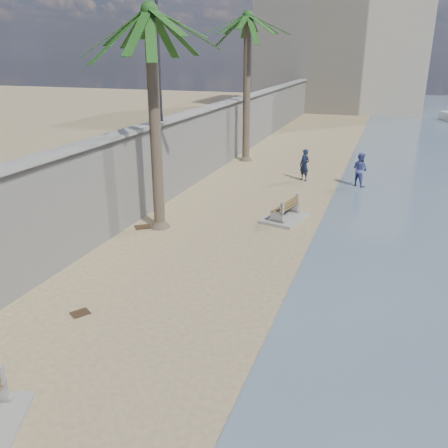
# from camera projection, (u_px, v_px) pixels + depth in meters

# --- Properties ---
(ground_plane) EXTENTS (140.00, 140.00, 0.00)m
(ground_plane) POSITION_uv_depth(u_px,v_px,m) (130.00, 399.00, 9.32)
(ground_plane) COLOR #9E8760
(seawall) EXTENTS (0.45, 70.00, 3.50)m
(seawall) POSITION_uv_depth(u_px,v_px,m) (222.00, 135.00, 28.05)
(seawall) COLOR gray
(seawall) RESTS_ON ground_plane
(wall_cap) EXTENTS (0.80, 70.00, 0.12)m
(wall_cap) POSITION_uv_depth(u_px,v_px,m) (222.00, 104.00, 27.43)
(wall_cap) COLOR gray
(wall_cap) RESTS_ON seawall
(end_building) EXTENTS (18.00, 12.00, 14.00)m
(end_building) POSITION_uv_depth(u_px,v_px,m) (343.00, 45.00, 53.58)
(end_building) COLOR #B7AA93
(end_building) RESTS_ON ground_plane
(bench_far) EXTENTS (1.79, 2.29, 0.85)m
(bench_far) POSITION_uv_depth(u_px,v_px,m) (285.00, 211.00, 19.15)
(bench_far) COLOR gray
(bench_far) RESTS_ON ground_plane
(palm_mid) EXTENTS (5.00, 5.00, 8.62)m
(palm_mid) POSITION_uv_depth(u_px,v_px,m) (150.00, 14.00, 15.81)
(palm_mid) COLOR brown
(palm_mid) RESTS_ON ground_plane
(palm_back) EXTENTS (5.00, 5.00, 9.21)m
(palm_back) POSITION_uv_depth(u_px,v_px,m) (248.00, 18.00, 26.80)
(palm_back) COLOR brown
(palm_back) RESTS_ON ground_plane
(streetlight) EXTENTS (0.28, 0.28, 5.12)m
(streetlight) POSITION_uv_depth(u_px,v_px,m) (158.00, 46.00, 19.25)
(streetlight) COLOR #2D2D33
(streetlight) RESTS_ON wall_cap
(person_a) EXTENTS (0.83, 0.76, 1.90)m
(person_a) POSITION_uv_depth(u_px,v_px,m) (305.00, 163.00, 24.70)
(person_a) COLOR #121B32
(person_a) RESTS_ON ground_plane
(person_b) EXTENTS (1.14, 1.08, 1.88)m
(person_b) POSITION_uv_depth(u_px,v_px,m) (360.00, 168.00, 23.71)
(person_b) COLOR #464E91
(person_b) RESTS_ON ground_plane
(debris_c) EXTENTS (0.77, 0.75, 0.03)m
(debris_c) POSITION_uv_depth(u_px,v_px,m) (143.00, 227.00, 18.40)
(debris_c) COLOR #382616
(debris_c) RESTS_ON ground_plane
(debris_d) EXTENTS (0.55, 0.58, 0.03)m
(debris_d) POSITION_uv_depth(u_px,v_px,m) (80.00, 313.00, 12.36)
(debris_d) COLOR #382616
(debris_d) RESTS_ON ground_plane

